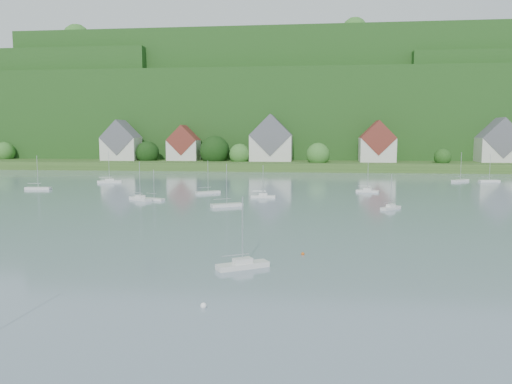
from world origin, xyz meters
TOP-DOWN VIEW (x-y plane):
  - far_shore_strip at (0.00, 200.00)m, footprint 600.00×60.00m
  - forested_ridge at (0.39, 268.57)m, footprint 620.00×181.22m
  - village_building_0 at (-55.00, 187.00)m, footprint 14.00×10.40m
  - village_building_1 at (-30.00, 189.00)m, footprint 12.00×9.36m
  - village_building_2 at (5.00, 188.00)m, footprint 16.00×11.44m
  - village_building_3 at (45.00, 186.00)m, footprint 13.00×10.40m
  - village_building_4 at (90.00, 190.00)m, footprint 15.00×10.40m
  - near_sailboat_3 at (14.19, 43.07)m, footprint 5.36×4.11m
  - mooring_buoy_1 at (12.75, 31.41)m, footprint 0.49×0.49m
  - mooring_buoy_2 at (20.10, 49.36)m, footprint 0.38×0.38m
  - far_sailboat_cluster at (8.25, 118.19)m, footprint 199.23×65.90m

SIDE VIEW (x-z plane):
  - mooring_buoy_1 at x=12.75m, z-range -0.25..0.25m
  - mooring_buoy_2 at x=20.10m, z-range -0.19..0.19m
  - far_sailboat_cluster at x=8.25m, z-range -3.98..4.73m
  - near_sailboat_3 at x=14.19m, z-range -3.22..4.04m
  - far_shore_strip at x=0.00m, z-range 0.00..3.00m
  - village_building_1 at x=-30.00m, z-range 1.75..15.75m
  - village_building_3 at x=45.00m, z-range 1.68..17.18m
  - village_building_0 at x=-55.00m, z-range 1.51..17.51m
  - village_building_4 at x=90.00m, z-range 1.34..17.84m
  - village_building_2 at x=5.00m, z-range 1.27..19.27m
  - forested_ridge at x=0.39m, z-range -12.06..57.83m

